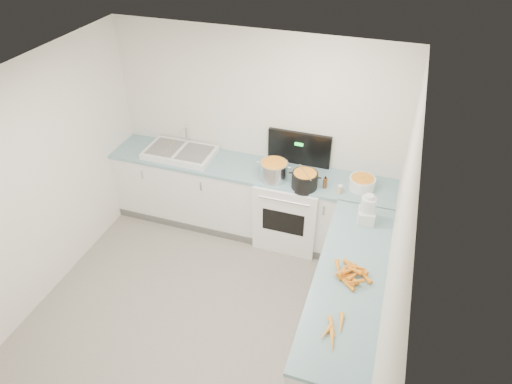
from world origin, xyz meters
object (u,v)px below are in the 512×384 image
(sink, at_px, (180,152))
(spice_jar, at_px, (340,190))
(steel_pot, at_px, (274,171))
(food_processor, at_px, (367,210))
(stove, at_px, (290,207))
(black_pot, at_px, (305,181))
(extract_bottle, at_px, (325,183))
(mixing_bowl, at_px, (362,183))

(sink, bearing_deg, spice_jar, -5.06)
(steel_pot, xyz_separation_m, spice_jar, (0.77, -0.04, -0.06))
(steel_pot, height_order, food_processor, food_processor)
(stove, relative_size, sink, 1.58)
(black_pot, bearing_deg, sink, 173.31)
(extract_bottle, distance_m, spice_jar, 0.19)
(steel_pot, distance_m, spice_jar, 0.78)
(stove, distance_m, steel_pot, 0.61)
(spice_jar, height_order, food_processor, food_processor)
(stove, xyz_separation_m, food_processor, (0.92, -0.57, 0.61))
(steel_pot, distance_m, food_processor, 1.20)
(sink, relative_size, extract_bottle, 7.07)
(sink, height_order, food_processor, food_processor)
(mixing_bowl, xyz_separation_m, spice_jar, (-0.21, -0.17, -0.02))
(sink, distance_m, mixing_bowl, 2.25)
(extract_bottle, bearing_deg, stove, 164.48)
(sink, relative_size, black_pot, 2.96)
(extract_bottle, bearing_deg, mixing_bowl, 16.96)
(black_pot, height_order, mixing_bowl, black_pot)
(black_pot, height_order, food_processor, food_processor)
(stove, relative_size, mixing_bowl, 4.69)
(stove, bearing_deg, food_processor, -31.84)
(stove, bearing_deg, sink, 179.38)
(sink, xyz_separation_m, spice_jar, (2.04, -0.18, 0.00))
(sink, distance_m, extract_bottle, 1.86)
(black_pot, height_order, extract_bottle, black_pot)
(food_processor, bearing_deg, steel_pot, 157.94)
(black_pot, bearing_deg, mixing_bowl, 16.65)
(mixing_bowl, bearing_deg, black_pot, -163.35)
(black_pot, distance_m, mixing_bowl, 0.64)
(food_processor, bearing_deg, extract_bottle, 138.23)
(stove, bearing_deg, spice_jar, -15.71)
(extract_bottle, xyz_separation_m, spice_jar, (0.18, -0.05, -0.02))
(food_processor, bearing_deg, stove, 148.16)
(mixing_bowl, height_order, food_processor, food_processor)
(spice_jar, bearing_deg, food_processor, -50.59)
(stove, height_order, sink, stove)
(sink, xyz_separation_m, extract_bottle, (1.86, -0.13, 0.02))
(food_processor, bearing_deg, sink, 166.09)
(steel_pot, height_order, extract_bottle, steel_pot)
(stove, distance_m, sink, 1.54)
(black_pot, xyz_separation_m, spice_jar, (0.40, 0.01, -0.04))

